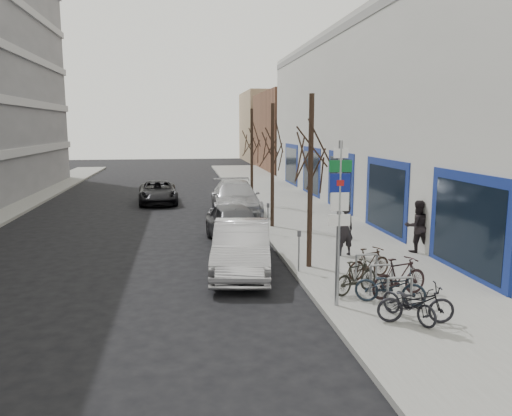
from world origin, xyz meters
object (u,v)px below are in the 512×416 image
object	(u,v)px
parked_car_front	(242,248)
lane_car	(158,192)
bike_near_right	(400,277)
parked_car_back	(235,198)
tree_far	(252,134)
bike_mid_curb	(390,283)
parked_car_mid	(235,224)
pedestrian_far	(417,226)
pedestrian_near	(345,230)
tree_mid	(273,136)
meter_mid	(268,215)
bike_mid_inner	(356,276)
bike_rack	(382,276)
meter_front	(299,247)
tree_near	(311,140)
meter_back	(250,197)
bike_far_curb	(416,300)
highway_sign_pole	(339,214)
bike_near_left	(409,300)
bike_far_inner	(369,263)

from	to	relation	value
parked_car_front	lane_car	xyz separation A→B (m)	(-3.22, 14.97, -0.13)
bike_near_right	parked_car_back	xyz separation A→B (m)	(-2.79, 13.71, 0.16)
tree_far	bike_near_right	xyz separation A→B (m)	(1.59, -16.13, -3.41)
bike_mid_curb	parked_car_mid	bearing A→B (deg)	49.97
pedestrian_far	pedestrian_near	bearing A→B (deg)	4.40
tree_mid	meter_mid	distance (m)	3.55
bike_mid_curb	bike_mid_inner	distance (m)	1.05
bike_near_right	lane_car	size ratio (longest dim) A/B	0.37
bike_rack	meter_front	world-z (taller)	meter_front
tree_near	tree_mid	distance (m)	6.50
bike_mid_inner	bike_mid_curb	bearing A→B (deg)	-174.12
pedestrian_near	meter_back	bearing A→B (deg)	-86.98
tree_mid	pedestrian_near	size ratio (longest dim) A/B	3.06
tree_far	bike_mid_curb	xyz separation A→B (m)	(1.14, -16.59, -3.42)
parked_car_front	pedestrian_near	world-z (taller)	pedestrian_near
bike_near_right	bike_mid_curb	xyz separation A→B (m)	(-0.45, -0.46, -0.01)
bike_mid_curb	parked_car_back	size ratio (longest dim) A/B	0.30
meter_back	bike_far_curb	world-z (taller)	meter_back
parked_car_front	pedestrian_near	bearing A→B (deg)	23.97
meter_mid	bike_near_right	xyz separation A→B (m)	(2.04, -8.13, -0.23)
bike_mid_inner	parked_car_mid	distance (m)	7.20
meter_mid	meter_back	distance (m)	5.50
bike_near_right	parked_car_front	distance (m)	4.93
highway_sign_pole	bike_near_left	bearing A→B (deg)	-40.60
meter_front	pedestrian_far	bearing A→B (deg)	20.55
bike_near_left	bike_mid_inner	xyz separation A→B (m)	(-0.56, 1.95, -0.02)
meter_mid	pedestrian_near	world-z (taller)	pedestrian_near
meter_mid	bike_mid_curb	xyz separation A→B (m)	(1.59, -8.59, -0.24)
meter_front	bike_near_left	distance (m)	4.46
bike_rack	tree_mid	world-z (taller)	tree_mid
meter_mid	bike_far_inner	xyz separation A→B (m)	(1.85, -6.52, -0.29)
parked_car_mid	pedestrian_near	size ratio (longest dim) A/B	2.52
bike_near_left	bike_far_curb	bearing A→B (deg)	-86.06
bike_near_right	tree_near	bearing A→B (deg)	9.25
tree_mid	bike_mid_curb	bearing A→B (deg)	-83.55
meter_front	parked_car_mid	world-z (taller)	parked_car_mid
bike_mid_curb	pedestrian_near	distance (m)	4.78
tree_near	parked_car_back	size ratio (longest dim) A/B	0.94
tree_near	meter_mid	size ratio (longest dim) A/B	4.33
bike_near_left	lane_car	world-z (taller)	lane_car
bike_far_curb	bike_far_inner	distance (m)	3.30
bike_rack	bike_mid_curb	world-z (taller)	bike_mid_curb
tree_far	tree_mid	bearing A→B (deg)	-90.00
highway_sign_pole	bike_far_curb	world-z (taller)	highway_sign_pole
tree_far	bike_mid_curb	size ratio (longest dim) A/B	3.16
bike_far_inner	pedestrian_far	xyz separation A→B (m)	(2.80, 2.76, 0.46)
meter_front	lane_car	world-z (taller)	meter_front
bike_rack	lane_car	xyz separation A→B (m)	(-6.55, 17.98, 0.00)
parked_car_back	lane_car	world-z (taller)	parked_car_back
bike_far_curb	parked_car_front	xyz separation A→B (m)	(-3.35, 4.92, 0.12)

